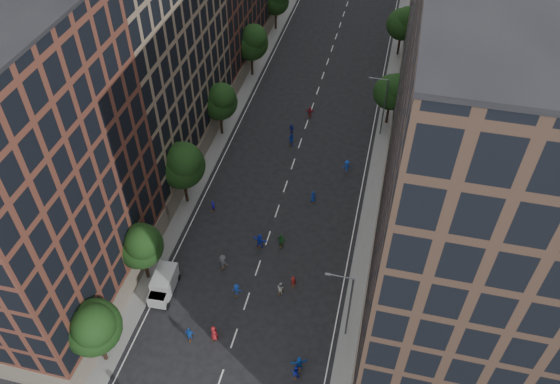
# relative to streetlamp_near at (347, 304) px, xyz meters

# --- Properties ---
(ground) EXTENTS (240.00, 240.00, 0.00)m
(ground) POSITION_rel_streetlamp_near_xyz_m (-10.37, 28.00, -5.17)
(ground) COLOR black
(ground) RESTS_ON ground
(sidewalk_left) EXTENTS (4.00, 105.00, 0.15)m
(sidewalk_left) POSITION_rel_streetlamp_near_xyz_m (-22.37, 35.50, -5.09)
(sidewalk_left) COLOR slate
(sidewalk_left) RESTS_ON ground
(sidewalk_right) EXTENTS (4.00, 105.00, 0.15)m
(sidewalk_right) POSITION_rel_streetlamp_near_xyz_m (1.63, 35.50, -5.09)
(sidewalk_right) COLOR slate
(sidewalk_right) RESTS_ON ground
(bldg_left_a) EXTENTS (14.00, 22.00, 30.00)m
(bldg_left_a) POSITION_rel_streetlamp_near_xyz_m (-29.37, -1.00, 9.83)
(bldg_left_a) COLOR brown
(bldg_left_a) RESTS_ON ground
(bldg_left_b) EXTENTS (14.00, 26.00, 34.00)m
(bldg_left_b) POSITION_rel_streetlamp_near_xyz_m (-29.37, 23.00, 11.83)
(bldg_left_b) COLOR #846E56
(bldg_left_b) RESTS_ON ground
(bldg_right_a) EXTENTS (14.00, 30.00, 36.00)m
(bldg_right_a) POSITION_rel_streetlamp_near_xyz_m (8.63, 3.00, 12.83)
(bldg_right_a) COLOR #412E23
(bldg_right_a) RESTS_ON ground
(bldg_right_b) EXTENTS (14.00, 28.00, 33.00)m
(bldg_right_b) POSITION_rel_streetlamp_near_xyz_m (8.63, 32.00, 11.33)
(bldg_right_b) COLOR #696057
(bldg_right_b) RESTS_ON ground
(tree_left_0) EXTENTS (5.20, 5.20, 8.83)m
(tree_left_0) POSITION_rel_streetlamp_near_xyz_m (-21.38, -8.15, 0.79)
(tree_left_0) COLOR black
(tree_left_0) RESTS_ON ground
(tree_left_1) EXTENTS (4.80, 4.80, 8.21)m
(tree_left_1) POSITION_rel_streetlamp_near_xyz_m (-21.39, 1.86, 0.38)
(tree_left_1) COLOR black
(tree_left_1) RESTS_ON ground
(tree_left_2) EXTENTS (5.60, 5.60, 9.45)m
(tree_left_2) POSITION_rel_streetlamp_near_xyz_m (-21.36, 13.83, 1.19)
(tree_left_2) COLOR black
(tree_left_2) RESTS_ON ground
(tree_left_3) EXTENTS (5.00, 5.00, 8.58)m
(tree_left_3) POSITION_rel_streetlamp_near_xyz_m (-21.38, 27.85, 0.65)
(tree_left_3) COLOR black
(tree_left_3) RESTS_ON ground
(tree_left_4) EXTENTS (5.40, 5.40, 9.08)m
(tree_left_4) POSITION_rel_streetlamp_near_xyz_m (-21.37, 43.84, 0.93)
(tree_left_4) COLOR black
(tree_left_4) RESTS_ON ground
(tree_left_5) EXTENTS (4.80, 4.80, 8.33)m
(tree_left_5) POSITION_rel_streetlamp_near_xyz_m (-21.39, 59.86, 0.51)
(tree_left_5) COLOR black
(tree_left_5) RESTS_ON ground
(tree_right_a) EXTENTS (5.00, 5.00, 8.39)m
(tree_right_a) POSITION_rel_streetlamp_near_xyz_m (1.02, 35.85, 0.46)
(tree_right_a) COLOR black
(tree_right_a) RESTS_ON ground
(tree_right_b) EXTENTS (5.20, 5.20, 8.83)m
(tree_right_b) POSITION_rel_streetlamp_near_xyz_m (1.02, 55.85, 0.79)
(tree_right_b) COLOR black
(tree_right_b) RESTS_ON ground
(streetlamp_near) EXTENTS (2.64, 0.22, 9.06)m
(streetlamp_near) POSITION_rel_streetlamp_near_xyz_m (0.00, 0.00, 0.00)
(streetlamp_near) COLOR #595B60
(streetlamp_near) RESTS_ON ground
(streetlamp_far) EXTENTS (2.64, 0.22, 9.06)m
(streetlamp_far) POSITION_rel_streetlamp_near_xyz_m (0.00, 33.00, 0.00)
(streetlamp_far) COLOR #595B60
(streetlamp_far) RESTS_ON ground
(cargo_van) EXTENTS (2.38, 4.67, 2.43)m
(cargo_van) POSITION_rel_streetlamp_near_xyz_m (-19.10, 0.65, -3.89)
(cargo_van) COLOR #BDBCBF
(cargo_van) RESTS_ON ground
(skater_2) EXTENTS (0.80, 0.63, 1.61)m
(skater_2) POSITION_rel_streetlamp_near_xyz_m (-3.63, -5.48, -4.36)
(skater_2) COLOR #1420A8
(skater_2) RESTS_ON ground
(skater_3) EXTENTS (1.03, 0.63, 1.55)m
(skater_3) POSITION_rel_streetlamp_near_xyz_m (-11.57, 2.08, -4.39)
(skater_3) COLOR #13399E
(skater_3) RESTS_ON ground
(skater_4) EXTENTS (1.10, 0.66, 1.75)m
(skater_4) POSITION_rel_streetlamp_near_xyz_m (-14.53, -4.08, -4.29)
(skater_4) COLOR #154BB0
(skater_4) RESTS_ON ground
(skater_5) EXTENTS (1.69, 1.12, 1.75)m
(skater_5) POSITION_rel_streetlamp_near_xyz_m (-3.49, -4.63, -4.29)
(skater_5) COLOR blue
(skater_5) RESTS_ON ground
(skater_6) EXTENTS (1.10, 0.94, 1.90)m
(skater_6) POSITION_rel_streetlamp_near_xyz_m (-12.22, -3.44, -4.22)
(skater_6) COLOR maroon
(skater_6) RESTS_ON ground
(skater_7) EXTENTS (0.59, 0.41, 1.56)m
(skater_7) POSITION_rel_streetlamp_near_xyz_m (-6.07, 4.57, -4.39)
(skater_7) COLOR maroon
(skater_7) RESTS_ON ground
(skater_8) EXTENTS (0.94, 0.85, 1.58)m
(skater_8) POSITION_rel_streetlamp_near_xyz_m (-7.17, 3.38, -4.38)
(skater_8) COLOR beige
(skater_8) RESTS_ON ground
(skater_9) EXTENTS (1.40, 1.05, 1.92)m
(skater_9) POSITION_rel_streetlamp_near_xyz_m (-14.05, 5.16, -4.21)
(skater_9) COLOR #434449
(skater_9) RESTS_ON ground
(skater_10) EXTENTS (1.18, 0.65, 1.91)m
(skater_10) POSITION_rel_streetlamp_near_xyz_m (-8.57, 9.62, -4.21)
(skater_10) COLOR #1E6421
(skater_10) RESTS_ON ground
(skater_11) EXTENTS (1.78, 0.84, 1.85)m
(skater_11) POSITION_rel_streetlamp_near_xyz_m (-10.94, 9.06, -4.24)
(skater_11) COLOR #172FBD
(skater_11) RESTS_ON ground
(skater_12) EXTENTS (0.78, 0.53, 1.54)m
(skater_12) POSITION_rel_streetlamp_near_xyz_m (-6.45, 17.64, -4.40)
(skater_12) COLOR navy
(skater_12) RESTS_ON ground
(skater_13) EXTENTS (0.63, 0.52, 1.50)m
(skater_13) POSITION_rel_streetlamp_near_xyz_m (-17.93, 13.34, -4.42)
(skater_13) COLOR #1D17BD
(skater_13) RESTS_ON ground
(skater_14) EXTENTS (1.07, 0.95, 1.85)m
(skater_14) POSITION_rel_streetlamp_near_xyz_m (-11.50, 27.94, -4.24)
(skater_14) COLOR #1639B7
(skater_14) RESTS_ON ground
(skater_15) EXTENTS (1.25, 0.80, 1.84)m
(skater_15) POSITION_rel_streetlamp_near_xyz_m (-3.24, 24.03, -4.25)
(skater_15) COLOR #143EA8
(skater_15) RESTS_ON ground
(skater_16) EXTENTS (1.00, 0.65, 1.58)m
(skater_16) POSITION_rel_streetlamp_near_xyz_m (-11.98, 30.35, -4.38)
(skater_16) COLOR #121C93
(skater_16) RESTS_ON ground
(skater_17) EXTENTS (1.44, 0.55, 1.52)m
(skater_17) POSITION_rel_streetlamp_near_xyz_m (-10.26, 34.98, -4.41)
(skater_17) COLOR maroon
(skater_17) RESTS_ON ground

